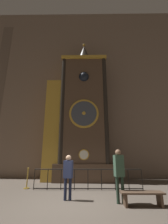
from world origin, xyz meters
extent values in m
plane|color=brown|center=(0.00, 0.00, 0.00)|extent=(28.00, 28.00, 0.00)
cube|color=#7A6656|center=(0.00, 5.64, 7.28)|extent=(24.00, 0.30, 14.56)
cube|color=brown|center=(0.47, 4.39, 0.53)|extent=(3.79, 1.61, 1.05)
cube|color=brown|center=(0.47, 4.39, 4.81)|extent=(3.03, 1.40, 7.51)
cube|color=gold|center=(0.47, 4.29, 8.46)|extent=(3.27, 1.54, 0.20)
cylinder|color=gold|center=(0.47, 3.66, 1.60)|extent=(0.64, 0.05, 0.64)
cylinder|color=silver|center=(0.47, 3.63, 1.60)|extent=(0.53, 0.03, 0.53)
cylinder|color=gold|center=(0.47, 3.66, 4.21)|extent=(1.94, 0.07, 1.94)
cylinder|color=#3D424C|center=(0.47, 3.62, 4.21)|extent=(1.67, 0.04, 1.67)
cylinder|color=gold|center=(0.47, 3.60, 4.21)|extent=(0.23, 0.03, 0.23)
cube|color=#30241B|center=(0.47, 4.18, 6.91)|extent=(0.90, 0.42, 0.90)
sphere|color=black|center=(0.47, 3.75, 6.91)|extent=(0.72, 0.72, 0.72)
cylinder|color=black|center=(-0.98, 3.79, 4.81)|extent=(0.32, 0.32, 7.51)
cylinder|color=black|center=(1.93, 3.79, 4.81)|extent=(0.32, 0.32, 7.51)
cylinder|color=gold|center=(0.47, 4.39, 8.71)|extent=(0.96, 0.96, 0.30)
cone|color=black|center=(0.47, 4.39, 9.44)|extent=(0.91, 0.91, 1.16)
sphere|color=gold|center=(0.47, 4.39, 10.14)|extent=(0.20, 0.20, 0.20)
cube|color=brown|center=(-1.61, 4.44, 3.36)|extent=(1.03, 1.19, 6.71)
cube|color=gold|center=(-1.61, 3.83, 3.36)|extent=(1.08, 0.06, 6.71)
cylinder|color=black|center=(-1.92, 2.01, 0.47)|extent=(0.04, 0.04, 0.94)
cylinder|color=black|center=(-1.26, 2.01, 0.47)|extent=(0.04, 0.04, 0.94)
cylinder|color=black|center=(-0.61, 2.01, 0.47)|extent=(0.04, 0.04, 0.94)
cylinder|color=black|center=(0.04, 2.01, 0.47)|extent=(0.04, 0.04, 0.94)
cylinder|color=black|center=(0.69, 2.01, 0.47)|extent=(0.04, 0.04, 0.94)
cylinder|color=black|center=(1.35, 2.01, 0.47)|extent=(0.04, 0.04, 0.94)
cylinder|color=black|center=(2.00, 2.01, 0.47)|extent=(0.04, 0.04, 0.94)
cylinder|color=black|center=(2.65, 2.01, 0.47)|extent=(0.04, 0.04, 0.94)
cylinder|color=black|center=(3.31, 2.01, 0.47)|extent=(0.04, 0.04, 0.94)
cylinder|color=black|center=(0.69, 2.01, 0.92)|extent=(5.22, 0.05, 0.05)
cylinder|color=black|center=(0.69, 2.01, 0.06)|extent=(5.22, 0.04, 0.04)
cylinder|color=#1B213A|center=(-0.18, 0.35, 0.38)|extent=(0.11, 0.11, 0.77)
cylinder|color=#1B213A|center=(0.00, 0.35, 0.38)|extent=(0.11, 0.11, 0.77)
cube|color=navy|center=(-0.09, 0.35, 1.09)|extent=(0.38, 0.28, 0.64)
sphere|color=tan|center=(-0.09, 0.35, 1.51)|extent=(0.22, 0.22, 0.22)
cylinder|color=#213427|center=(1.72, 0.00, 0.44)|extent=(0.11, 0.11, 0.87)
cylinder|color=#213427|center=(1.90, 0.00, 0.44)|extent=(0.11, 0.11, 0.87)
cube|color=#385642|center=(1.81, 0.00, 1.25)|extent=(0.38, 0.29, 0.75)
sphere|color=#8C664C|center=(1.81, 0.00, 1.72)|extent=(0.21, 0.21, 0.21)
cylinder|color=#B28E33|center=(-2.35, 2.25, 0.02)|extent=(0.28, 0.28, 0.04)
cylinder|color=#B28E33|center=(-2.35, 2.25, 0.45)|extent=(0.06, 0.06, 0.90)
sphere|color=#B28E33|center=(-2.35, 2.25, 0.94)|extent=(0.09, 0.09, 0.09)
cube|color=brown|center=(2.47, -0.27, 0.41)|extent=(1.43, 0.40, 0.05)
cube|color=brown|center=(1.90, -0.27, 0.20)|extent=(0.08, 0.36, 0.39)
cube|color=brown|center=(3.04, -0.27, 0.20)|extent=(0.08, 0.36, 0.39)
camera|label=1|loc=(0.60, -5.84, 1.69)|focal=24.00mm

